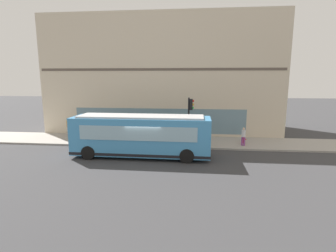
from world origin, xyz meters
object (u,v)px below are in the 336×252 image
at_px(pedestrian_by_light_pole, 150,129).
at_px(pedestrian_near_building_entrance, 243,135).
at_px(fire_hydrant, 243,139).
at_px(pedestrian_walking_along_curb, 70,130).
at_px(pedestrian_near_hydrant, 68,125).
at_px(traffic_light_near_corner, 190,113).
at_px(city_bus_nearside, 141,136).

distance_m(pedestrian_by_light_pole, pedestrian_near_building_entrance, 8.09).
xyz_separation_m(fire_hydrant, pedestrian_walking_along_curb, (-0.53, 15.45, 0.60)).
bearing_deg(pedestrian_near_hydrant, pedestrian_near_building_entrance, -96.82).
bearing_deg(pedestrian_near_building_entrance, fire_hydrant, -11.49).
height_order(traffic_light_near_corner, pedestrian_near_building_entrance, traffic_light_near_corner).
distance_m(pedestrian_near_building_entrance, pedestrian_walking_along_curb, 15.27).
bearing_deg(pedestrian_near_building_entrance, pedestrian_near_hydrant, 83.18).
bearing_deg(traffic_light_near_corner, pedestrian_near_hydrant, 78.12).
bearing_deg(fire_hydrant, city_bus_nearside, 118.10).
bearing_deg(city_bus_nearside, pedestrian_by_light_pole, 1.13).
height_order(traffic_light_near_corner, pedestrian_walking_along_curb, traffic_light_near_corner).
bearing_deg(pedestrian_by_light_pole, pedestrian_near_hydrant, 82.37).
relative_size(city_bus_nearside, traffic_light_near_corner, 2.51).
relative_size(pedestrian_by_light_pole, pedestrian_near_hydrant, 1.00).
height_order(pedestrian_by_light_pole, pedestrian_walking_along_curb, pedestrian_by_light_pole).
distance_m(traffic_light_near_corner, pedestrian_near_hydrant, 12.18).
distance_m(traffic_light_near_corner, fire_hydrant, 5.43).
bearing_deg(fire_hydrant, traffic_light_near_corner, 107.27).
distance_m(pedestrian_near_building_entrance, pedestrian_near_hydrant, 16.37).
bearing_deg(pedestrian_by_light_pole, pedestrian_walking_along_curb, 93.75).
distance_m(traffic_light_near_corner, pedestrian_walking_along_curb, 11.01).
height_order(pedestrian_near_building_entrance, pedestrian_walking_along_curb, pedestrian_walking_along_curb).
distance_m(fire_hydrant, pedestrian_near_hydrant, 16.48).
bearing_deg(traffic_light_near_corner, fire_hydrant, -72.73).
height_order(traffic_light_near_corner, pedestrian_near_hydrant, traffic_light_near_corner).
distance_m(pedestrian_by_light_pole, pedestrian_walking_along_curb, 7.24).
xyz_separation_m(pedestrian_near_building_entrance, pedestrian_walking_along_curb, (0.37, 15.27, 0.08)).
distance_m(fire_hydrant, pedestrian_walking_along_curb, 15.47).
relative_size(city_bus_nearside, pedestrian_walking_along_curb, 6.03).
distance_m(fire_hydrant, pedestrian_by_light_pole, 8.25).
height_order(pedestrian_near_building_entrance, pedestrian_near_hydrant, pedestrian_near_hydrant).
bearing_deg(pedestrian_near_building_entrance, traffic_light_near_corner, 96.93).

